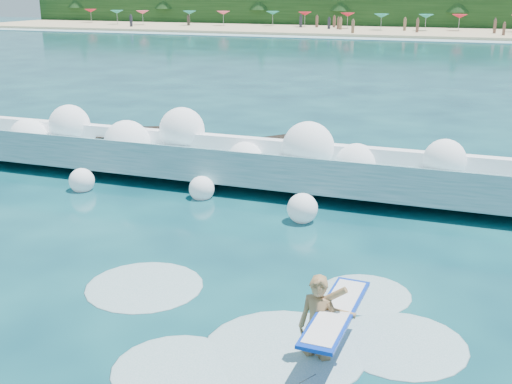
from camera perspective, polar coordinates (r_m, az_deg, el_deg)
ground at (r=14.70m, az=-8.24°, el=-6.09°), size 200.00×200.00×0.00m
beach at (r=90.19m, az=16.34°, el=13.43°), size 140.00×20.00×0.40m
wet_band at (r=79.26m, az=15.69°, el=12.87°), size 140.00×5.00×0.08m
treeline at (r=100.05m, az=16.92°, el=15.07°), size 140.00×4.00×5.00m
breaking_wave at (r=20.65m, az=-4.05°, el=2.86°), size 20.08×3.06×1.73m
rock_cluster at (r=21.98m, az=-5.02°, el=3.26°), size 8.31×3.17×1.34m
surfer_with_board at (r=10.68m, az=5.87°, el=-11.64°), size 0.95×2.96×1.82m
wave_spray at (r=20.47m, az=-4.95°, el=4.13°), size 15.18×4.45×2.26m
surf_foam at (r=11.71m, az=1.57°, el=-12.48°), size 9.25×5.71×0.14m
beach_umbrellas at (r=91.98m, az=16.47°, el=14.78°), size 111.80×6.82×0.50m
beachgoers at (r=86.04m, az=15.49°, el=13.92°), size 107.32×13.62×1.92m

